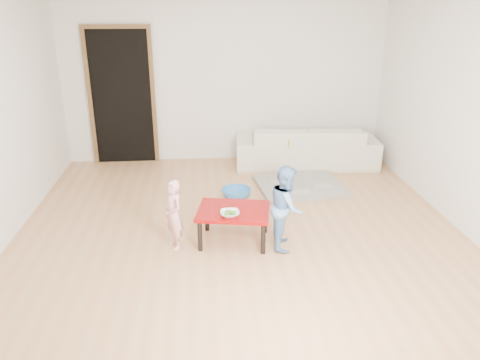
{
  "coord_description": "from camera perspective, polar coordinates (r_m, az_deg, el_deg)",
  "views": [
    {
      "loc": [
        -0.4,
        -4.84,
        2.47
      ],
      "look_at": [
        0.0,
        -0.2,
        0.65
      ],
      "focal_mm": 35.0,
      "sensor_mm": 36.0,
      "label": 1
    }
  ],
  "objects": [
    {
      "name": "basin",
      "position": [
        6.18,
        -0.46,
        -1.62
      ],
      "size": [
        0.39,
        0.39,
        0.12
      ],
      "primitive_type": "imported",
      "color": "#3279BE",
      "rests_on": "floor"
    },
    {
      "name": "back_wall",
      "position": [
        7.44,
        -1.83,
        12.27
      ],
      "size": [
        5.0,
        0.02,
        2.6
      ],
      "primitive_type": "cube",
      "color": "silver",
      "rests_on": "floor"
    },
    {
      "name": "sofa",
      "position": [
        7.4,
        8.05,
        4.2
      ],
      "size": [
        2.23,
        1.01,
        0.64
      ],
      "primitive_type": "imported",
      "rotation": [
        0.0,
        0.0,
        3.07
      ],
      "color": "beige",
      "rests_on": "floor"
    },
    {
      "name": "child_pink",
      "position": [
        4.9,
        -8.1,
        -4.22
      ],
      "size": [
        0.29,
        0.32,
        0.75
      ],
      "primitive_type": "imported",
      "rotation": [
        0.0,
        0.0,
        -1.07
      ],
      "color": "pink",
      "rests_on": "floor"
    },
    {
      "name": "floor",
      "position": [
        5.45,
        -0.18,
        -5.62
      ],
      "size": [
        5.0,
        5.0,
        0.01
      ],
      "primitive_type": "cube",
      "color": "tan",
      "rests_on": "ground"
    },
    {
      "name": "bowl",
      "position": [
        4.81,
        -1.24,
        -4.13
      ],
      "size": [
        0.2,
        0.2,
        0.05
      ],
      "primitive_type": "imported",
      "color": "white",
      "rests_on": "red_table"
    },
    {
      "name": "blanket",
      "position": [
        6.55,
        7.32,
        -0.73
      ],
      "size": [
        1.24,
        1.07,
        0.06
      ],
      "primitive_type": null,
      "rotation": [
        0.0,
        0.0,
        0.11
      ],
      "color": "#A7A093",
      "rests_on": "floor"
    },
    {
      "name": "broccoli",
      "position": [
        4.81,
        -1.25,
        -4.09
      ],
      "size": [
        0.12,
        0.12,
        0.06
      ],
      "primitive_type": null,
      "color": "#2D5919",
      "rests_on": "red_table"
    },
    {
      "name": "right_wall",
      "position": [
        5.76,
        25.65,
        7.54
      ],
      "size": [
        0.02,
        5.0,
        2.6
      ],
      "primitive_type": "cube",
      "color": "silver",
      "rests_on": "floor"
    },
    {
      "name": "doorway",
      "position": [
        7.56,
        -14.18,
        9.66
      ],
      "size": [
        1.02,
        0.08,
        2.11
      ],
      "primitive_type": null,
      "color": "brown",
      "rests_on": "back_wall"
    },
    {
      "name": "child_blue",
      "position": [
        4.87,
        5.68,
        -3.3
      ],
      "size": [
        0.41,
        0.48,
        0.89
      ],
      "primitive_type": "imported",
      "rotation": [
        0.0,
        0.0,
        1.4
      ],
      "color": "#5D91D8",
      "rests_on": "floor"
    },
    {
      "name": "red_table",
      "position": [
        5.04,
        -0.77,
        -5.55
      ],
      "size": [
        0.84,
        0.69,
        0.38
      ],
      "primitive_type": null,
      "rotation": [
        0.0,
        0.0,
        -0.18
      ],
      "color": "maroon",
      "rests_on": "floor"
    },
    {
      "name": "cushion",
      "position": [
        7.16,
        6.74,
        5.01
      ],
      "size": [
        0.52,
        0.49,
        0.12
      ],
      "primitive_type": "cube",
      "rotation": [
        0.0,
        0.0,
        0.28
      ],
      "color": "orange",
      "rests_on": "sofa"
    }
  ]
}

